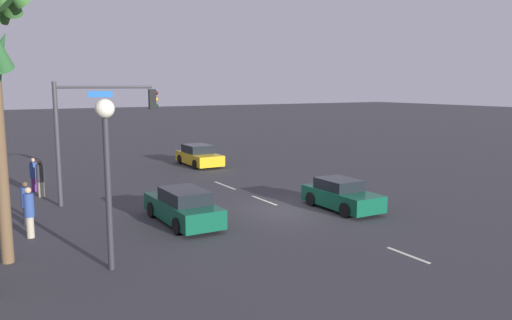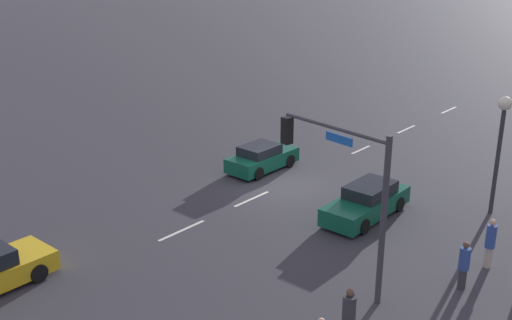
% 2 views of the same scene
% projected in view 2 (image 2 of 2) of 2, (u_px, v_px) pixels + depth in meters
% --- Properties ---
extents(ground_plane, '(220.00, 220.00, 0.00)m').
position_uv_depth(ground_plane, '(282.00, 185.00, 29.72)').
color(ground_plane, '#333338').
extents(lane_stripe_0, '(2.24, 0.14, 0.01)m').
position_uv_depth(lane_stripe_0, '(449.00, 110.00, 42.50)').
color(lane_stripe_0, silver).
rests_on(lane_stripe_0, ground_plane).
extents(lane_stripe_1, '(2.14, 0.14, 0.01)m').
position_uv_depth(lane_stripe_1, '(406.00, 129.00, 38.31)').
color(lane_stripe_1, silver).
rests_on(lane_stripe_1, ground_plane).
extents(lane_stripe_2, '(1.80, 0.14, 0.01)m').
position_uv_depth(lane_stripe_2, '(361.00, 150.00, 34.63)').
color(lane_stripe_2, silver).
rests_on(lane_stripe_2, ground_plane).
extents(lane_stripe_3, '(2.26, 0.14, 0.01)m').
position_uv_depth(lane_stripe_3, '(252.00, 199.00, 28.17)').
color(lane_stripe_3, silver).
rests_on(lane_stripe_3, ground_plane).
extents(lane_stripe_4, '(2.44, 0.14, 0.01)m').
position_uv_depth(lane_stripe_4, '(182.00, 231.00, 25.16)').
color(lane_stripe_4, silver).
rests_on(lane_stripe_4, ground_plane).
extents(car_0, '(3.93, 1.79, 1.34)m').
position_uv_depth(car_0, '(262.00, 158.00, 31.51)').
color(car_0, '#0F5138').
rests_on(car_0, ground_plane).
extents(car_1, '(4.64, 1.81, 1.41)m').
position_uv_depth(car_1, '(367.00, 202.00, 26.23)').
color(car_1, '#0F5138').
rests_on(car_1, ground_plane).
extents(traffic_signal, '(0.86, 4.64, 5.63)m').
position_uv_depth(traffic_signal, '(345.00, 178.00, 20.11)').
color(traffic_signal, '#38383D').
rests_on(traffic_signal, ground_plane).
extents(streetlamp, '(0.56, 0.56, 5.08)m').
position_uv_depth(streetlamp, '(501.00, 131.00, 25.56)').
color(streetlamp, '#2D2D33').
rests_on(streetlamp, ground_plane).
extents(pedestrian_0, '(0.36, 0.36, 1.86)m').
position_uv_depth(pedestrian_0, '(490.00, 242.00, 22.09)').
color(pedestrian_0, '#B2A58C').
rests_on(pedestrian_0, ground_plane).
extents(pedestrian_1, '(0.44, 0.44, 1.72)m').
position_uv_depth(pedestrian_1, '(464.00, 264.00, 20.76)').
color(pedestrian_1, '#333338').
rests_on(pedestrian_1, ground_plane).
extents(pedestrian_2, '(0.40, 0.40, 1.84)m').
position_uv_depth(pedestrian_2, '(349.00, 316.00, 17.83)').
color(pedestrian_2, '#B2A58C').
rests_on(pedestrian_2, ground_plane).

